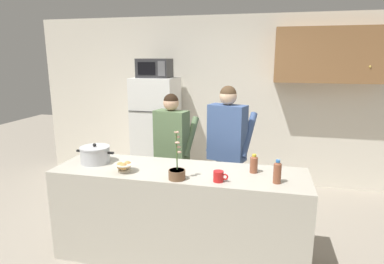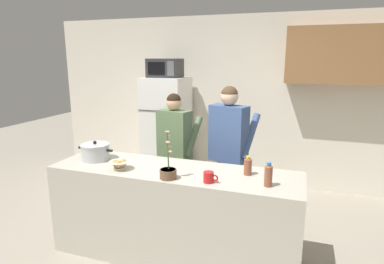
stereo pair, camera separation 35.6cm
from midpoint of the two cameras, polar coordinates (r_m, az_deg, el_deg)
ground_plane at (r=3.54m, az=-0.02°, el=-20.81°), size 14.00×14.00×0.00m
back_wall_unit at (r=5.12m, az=11.19°, el=6.53°), size 6.00×0.48×2.60m
kitchen_island at (r=3.31m, az=-0.02°, el=-14.18°), size 2.43×0.68×0.92m
refrigerator at (r=5.11m, az=-2.50°, el=0.15°), size 0.64×0.68×1.68m
microwave at (r=4.97m, az=-2.71°, el=11.17°), size 0.48×0.37×0.28m
person_near_pot at (r=3.93m, az=-0.46°, el=-1.88°), size 0.55×0.49×1.56m
person_by_sink at (r=3.72m, az=9.21°, el=-1.63°), size 0.59×0.53×1.67m
cooking_pot at (r=3.50m, az=-13.87°, el=-3.44°), size 0.41×0.30×0.21m
coffee_mug at (r=2.82m, az=6.65°, el=-7.97°), size 0.13×0.09×0.10m
bread_bowl at (r=3.15m, az=-9.49°, el=-5.67°), size 0.20×0.20×0.10m
bottle_near_edge at (r=2.82m, az=16.88°, el=-7.27°), size 0.07×0.07×0.21m
bottle_mid_counter at (r=3.04m, az=13.15°, el=-5.84°), size 0.07×0.07×0.18m
potted_orchid at (r=2.88m, az=-0.67°, el=-6.97°), size 0.15×0.15×0.45m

